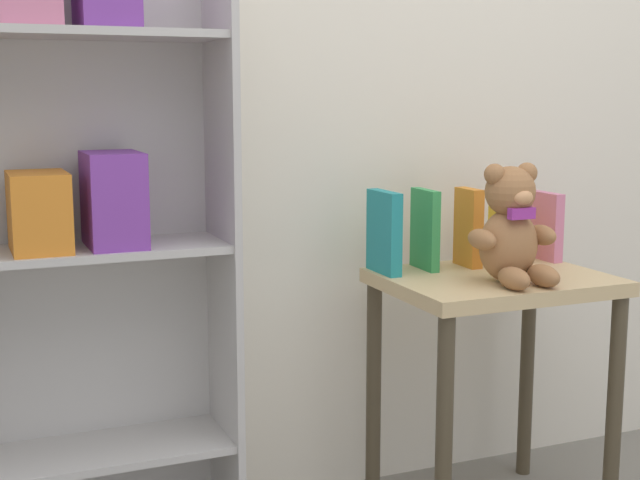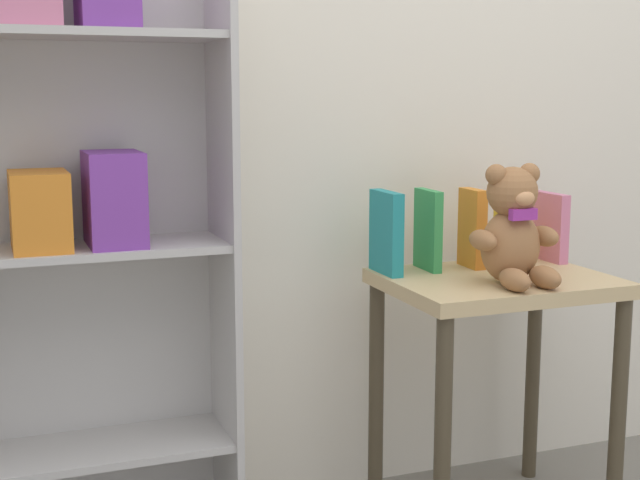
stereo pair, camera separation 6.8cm
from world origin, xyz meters
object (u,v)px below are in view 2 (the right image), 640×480
Objects in this scene: bookshelf_side at (76,205)px; book_standing_orange at (472,228)px; display_table at (495,322)px; teddy_bear at (513,230)px; book_standing_pink at (549,227)px; book_standing_green at (429,230)px; book_standing_teal at (386,233)px; book_standing_yellow at (509,224)px.

book_standing_orange is at bearing -4.23° from bookshelf_side.
teddy_bear reaches higher than display_table.
teddy_bear is (0.98, -0.29, -0.07)m from bookshelf_side.
teddy_bear is at bearing -139.82° from book_standing_pink.
bookshelf_side is 1.03m from teddy_bear.
display_table is 3.48× the size of book_standing_pink.
teddy_bear is (-0.01, -0.09, 0.25)m from display_table.
bookshelf_side is 2.32× the size of display_table.
teddy_bear is at bearing -62.14° from book_standing_green.
book_standing_teal is 1.00× the size of book_standing_yellow.
bookshelf_side is 1.13m from book_standing_yellow.
book_standing_yellow reaches higher than book_standing_pink.
book_standing_orange is (0.01, 0.21, -0.03)m from teddy_bear.
book_standing_yellow is 1.13× the size of book_standing_pink.
display_table is 2.24× the size of teddy_bear.
book_standing_yellow is (0.37, 0.01, 0.00)m from book_standing_teal.
bookshelf_side reaches higher than display_table.
teddy_bear is at bearing -91.74° from book_standing_orange.
book_standing_green is 0.25m from book_standing_yellow.
display_table is at bearing 81.22° from teddy_bear.
teddy_bear reaches higher than book_standing_pink.
display_table is 3.11× the size of book_standing_green.
book_standing_teal reaches higher than book_standing_orange.
display_table is 3.08× the size of book_standing_yellow.
book_standing_pink is at bearing -2.96° from bookshelf_side.
display_table is 0.36m from book_standing_teal.
book_standing_green is 0.12m from book_standing_orange.
display_table is 0.29m from book_standing_green.
teddy_bear is 1.38× the size of book_standing_teal.
book_standing_yellow reaches higher than book_standing_green.
book_standing_pink is (0.12, -0.00, -0.01)m from book_standing_yellow.
book_standing_pink is (1.24, -0.06, -0.11)m from bookshelf_side.
display_table is 0.26m from book_standing_orange.
book_standing_green is (-0.11, 0.22, -0.03)m from teddy_bear.
book_standing_teal is 1.13× the size of book_standing_pink.
book_standing_orange is at bearing -1.16° from book_standing_teal.
book_standing_teal is 0.49m from book_standing_pink.
book_standing_teal and book_standing_yellow have the same top height.
book_standing_yellow is at bearing 177.21° from book_standing_pink.
bookshelf_side reaches higher than teddy_bear.
book_standing_orange is at bearing -178.23° from book_standing_pink.
bookshelf_side is 1.00m from book_standing_orange.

